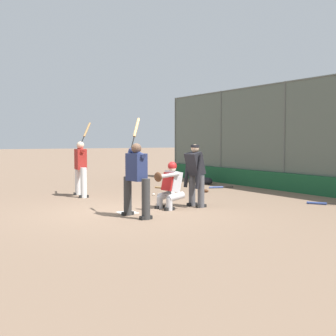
{
  "coord_description": "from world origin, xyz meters",
  "views": [
    {
      "loc": [
        -10.05,
        4.64,
        1.74
      ],
      "look_at": [
        -0.2,
        -1.0,
        1.05
      ],
      "focal_mm": 50.0,
      "sensor_mm": 36.0,
      "label": 1
    }
  ],
  "objects_px": {
    "batter_at_plate": "(136,177)",
    "equipment_bag_dugout_side": "(202,180)",
    "catcher_behind_plate": "(170,185)",
    "spare_bat_by_padding": "(218,187)",
    "umpire_home": "(195,174)",
    "spare_bat_third_base_side": "(319,203)",
    "spare_bat_near_backstop": "(161,188)",
    "batter_on_deck": "(81,166)",
    "baseball_loose": "(154,194)",
    "fielding_glove_on_dirt": "(205,191)"
  },
  "relations": [
    {
      "from": "fielding_glove_on_dirt",
      "to": "spare_bat_near_backstop",
      "type": "bearing_deg",
      "value": 22.31
    },
    {
      "from": "batter_at_plate",
      "to": "spare_bat_by_padding",
      "type": "xyz_separation_m",
      "value": [
        4.21,
        -5.3,
        -0.87
      ]
    },
    {
      "from": "umpire_home",
      "to": "baseball_loose",
      "type": "xyz_separation_m",
      "value": [
        2.7,
        -0.21,
        -0.83
      ]
    },
    {
      "from": "spare_bat_third_base_side",
      "to": "umpire_home",
      "type": "bearing_deg",
      "value": 33.82
    },
    {
      "from": "spare_bat_near_backstop",
      "to": "spare_bat_third_base_side",
      "type": "distance_m",
      "value": 5.95
    },
    {
      "from": "batter_at_plate",
      "to": "equipment_bag_dugout_side",
      "type": "distance_m",
      "value": 8.4
    },
    {
      "from": "catcher_behind_plate",
      "to": "batter_on_deck",
      "type": "relative_size",
      "value": 0.52
    },
    {
      "from": "spare_bat_near_backstop",
      "to": "spare_bat_by_padding",
      "type": "relative_size",
      "value": 0.94
    },
    {
      "from": "spare_bat_near_backstop",
      "to": "fielding_glove_on_dirt",
      "type": "height_order",
      "value": "fielding_glove_on_dirt"
    },
    {
      "from": "equipment_bag_dugout_side",
      "to": "spare_bat_third_base_side",
      "type": "bearing_deg",
      "value": 174.34
    },
    {
      "from": "catcher_behind_plate",
      "to": "fielding_glove_on_dirt",
      "type": "bearing_deg",
      "value": -53.74
    },
    {
      "from": "batter_at_plate",
      "to": "spare_bat_third_base_side",
      "type": "xyz_separation_m",
      "value": [
        -0.61,
        -5.15,
        -0.87
      ]
    },
    {
      "from": "catcher_behind_plate",
      "to": "baseball_loose",
      "type": "height_order",
      "value": "catcher_behind_plate"
    },
    {
      "from": "umpire_home",
      "to": "batter_on_deck",
      "type": "xyz_separation_m",
      "value": [
        3.63,
        1.82,
        0.05
      ]
    },
    {
      "from": "catcher_behind_plate",
      "to": "spare_bat_third_base_side",
      "type": "xyz_separation_m",
      "value": [
        -1.32,
        -3.88,
        -0.58
      ]
    },
    {
      "from": "umpire_home",
      "to": "batter_on_deck",
      "type": "distance_m",
      "value": 4.06
    },
    {
      "from": "fielding_glove_on_dirt",
      "to": "catcher_behind_plate",
      "type": "bearing_deg",
      "value": 132.72
    },
    {
      "from": "baseball_loose",
      "to": "catcher_behind_plate",
      "type": "bearing_deg",
      "value": 160.18
    },
    {
      "from": "umpire_home",
      "to": "spare_bat_near_backstop",
      "type": "relative_size",
      "value": 1.92
    },
    {
      "from": "equipment_bag_dugout_side",
      "to": "spare_bat_near_backstop",
      "type": "bearing_deg",
      "value": 111.48
    },
    {
      "from": "baseball_loose",
      "to": "equipment_bag_dugout_side",
      "type": "distance_m",
      "value": 4.42
    },
    {
      "from": "catcher_behind_plate",
      "to": "batter_on_deck",
      "type": "xyz_separation_m",
      "value": [
        3.63,
        1.06,
        0.3
      ]
    },
    {
      "from": "batter_at_plate",
      "to": "catcher_behind_plate",
      "type": "relative_size",
      "value": 1.89
    },
    {
      "from": "batter_on_deck",
      "to": "baseball_loose",
      "type": "bearing_deg",
      "value": -108.34
    },
    {
      "from": "spare_bat_third_base_side",
      "to": "equipment_bag_dugout_side",
      "type": "relative_size",
      "value": 0.6
    },
    {
      "from": "catcher_behind_plate",
      "to": "spare_bat_by_padding",
      "type": "height_order",
      "value": "catcher_behind_plate"
    },
    {
      "from": "spare_bat_by_padding",
      "to": "equipment_bag_dugout_side",
      "type": "bearing_deg",
      "value": -89.53
    },
    {
      "from": "spare_bat_by_padding",
      "to": "fielding_glove_on_dirt",
      "type": "relative_size",
      "value": 3.17
    },
    {
      "from": "umpire_home",
      "to": "spare_bat_by_padding",
      "type": "relative_size",
      "value": 1.81
    },
    {
      "from": "batter_on_deck",
      "to": "spare_bat_third_base_side",
      "type": "relative_size",
      "value": 2.9
    },
    {
      "from": "batter_at_plate",
      "to": "catcher_behind_plate",
      "type": "bearing_deg",
      "value": -68.14
    },
    {
      "from": "umpire_home",
      "to": "spare_bat_near_backstop",
      "type": "height_order",
      "value": "umpire_home"
    },
    {
      "from": "catcher_behind_plate",
      "to": "spare_bat_by_padding",
      "type": "xyz_separation_m",
      "value": [
        3.5,
        -4.02,
        -0.58
      ]
    },
    {
      "from": "batter_on_deck",
      "to": "spare_bat_third_base_side",
      "type": "distance_m",
      "value": 7.04
    },
    {
      "from": "batter_on_deck",
      "to": "umpire_home",
      "type": "bearing_deg",
      "value": -147.04
    },
    {
      "from": "spare_bat_near_backstop",
      "to": "fielding_glove_on_dirt",
      "type": "relative_size",
      "value": 2.99
    },
    {
      "from": "batter_at_plate",
      "to": "fielding_glove_on_dirt",
      "type": "xyz_separation_m",
      "value": [
        3.38,
        -4.16,
        -0.86
      ]
    },
    {
      "from": "spare_bat_near_backstop",
      "to": "spare_bat_third_base_side",
      "type": "relative_size",
      "value": 1.07
    },
    {
      "from": "baseball_loose",
      "to": "equipment_bag_dugout_side",
      "type": "bearing_deg",
      "value": -53.72
    },
    {
      "from": "spare_bat_near_backstop",
      "to": "fielding_glove_on_dirt",
      "type": "bearing_deg",
      "value": -171.8
    },
    {
      "from": "spare_bat_by_padding",
      "to": "spare_bat_third_base_side",
      "type": "height_order",
      "value": "same"
    },
    {
      "from": "batter_at_plate",
      "to": "baseball_loose",
      "type": "relative_size",
      "value": 30.45
    },
    {
      "from": "spare_bat_near_backstop",
      "to": "fielding_glove_on_dirt",
      "type": "xyz_separation_m",
      "value": [
        -1.72,
        -0.71,
        0.02
      ]
    },
    {
      "from": "catcher_behind_plate",
      "to": "umpire_home",
      "type": "relative_size",
      "value": 0.74
    },
    {
      "from": "catcher_behind_plate",
      "to": "spare_bat_third_base_side",
      "type": "bearing_deg",
      "value": -115.24
    },
    {
      "from": "catcher_behind_plate",
      "to": "equipment_bag_dugout_side",
      "type": "distance_m",
      "value": 7.0
    },
    {
      "from": "equipment_bag_dugout_side",
      "to": "catcher_behind_plate",
      "type": "bearing_deg",
      "value": 139.52
    },
    {
      "from": "spare_bat_near_backstop",
      "to": "equipment_bag_dugout_side",
      "type": "bearing_deg",
      "value": -82.62
    },
    {
      "from": "spare_bat_third_base_side",
      "to": "catcher_behind_plate",
      "type": "bearing_deg",
      "value": 38.0
    },
    {
      "from": "spare_bat_third_base_side",
      "to": "baseball_loose",
      "type": "bearing_deg",
      "value": 2.64
    }
  ]
}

